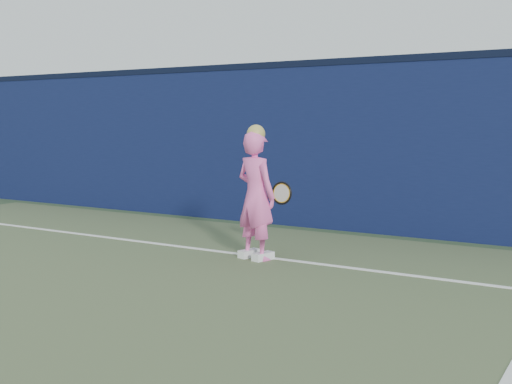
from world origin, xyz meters
The scene contains 4 objects.
backstop_wall centered at (0.00, 6.50, 1.25)m, with size 24.00×0.40×2.50m, color #0D143A.
wall_cap centered at (0.00, 6.50, 2.55)m, with size 24.00×0.42×0.10m, color black.
player centered at (1.52, 3.89, 0.78)m, with size 0.64×0.50×1.62m.
racket centered at (1.62, 4.31, 0.77)m, with size 0.53×0.19×0.29m.
Camera 1 is at (5.45, -2.65, 1.66)m, focal length 45.00 mm.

